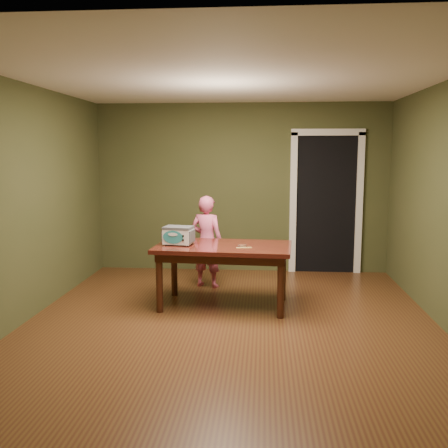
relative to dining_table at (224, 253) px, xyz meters
The scene contains 8 objects.
floor 0.90m from the dining_table, 78.55° to the right, with size 5.00×5.00×0.00m, color #543518.
room_shell 1.23m from the dining_table, 78.55° to the right, with size 4.52×5.02×2.61m.
doorway 2.62m from the dining_table, 56.65° to the left, with size 1.10×0.66×2.25m.
dining_table is the anchor object (origin of this frame).
toy_oven 0.59m from the dining_table, behind, with size 0.39×0.29×0.22m.
baking_pan 0.27m from the dining_table, 20.01° to the right, with size 0.10×0.10×0.02m.
spatula 0.32m from the dining_table, 32.95° to the right, with size 0.18×0.03×0.01m, color #DDC360.
child 0.92m from the dining_table, 109.22° to the left, with size 0.46×0.30×1.27m, color #DF5B84.
Camera 1 is at (0.35, -5.23, 1.85)m, focal length 40.00 mm.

